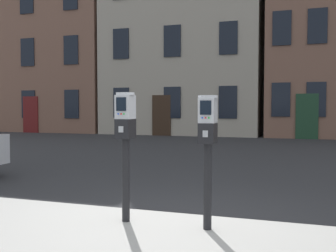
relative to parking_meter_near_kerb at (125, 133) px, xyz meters
name	(u,v)px	position (x,y,z in m)	size (l,w,h in m)	color
ground_plane	(182,229)	(0.59, 0.33, -1.18)	(160.00, 160.00, 0.00)	#28282B
parking_meter_near_kerb	(125,133)	(0.00, 0.00, 0.00)	(0.22, 0.25, 1.50)	black
parking_meter_twin_adjacent	(208,137)	(0.97, 0.00, -0.03)	(0.22, 0.25, 1.46)	black
townhouse_grey_stucco	(56,37)	(-12.91, 17.83, 4.83)	(8.63, 5.77, 12.00)	brown
townhouse_brick_corner	(189,26)	(-4.13, 18.23, 5.07)	(8.57, 6.56, 12.49)	#9E9384
townhouse_green_painted	(331,6)	(3.55, 17.81, 5.49)	(6.21, 5.73, 13.31)	brown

